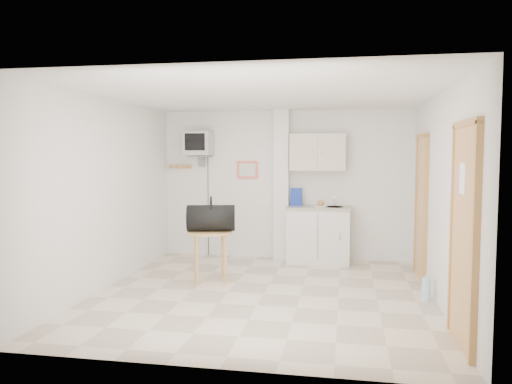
% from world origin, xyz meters
% --- Properties ---
extents(ground, '(4.50, 4.50, 0.00)m').
position_xyz_m(ground, '(0.00, 0.00, 0.00)').
color(ground, beige).
rests_on(ground, ground).
extents(room_envelope, '(4.24, 4.54, 2.55)m').
position_xyz_m(room_envelope, '(0.24, 0.09, 1.54)').
color(room_envelope, white).
rests_on(room_envelope, ground).
extents(kitchenette, '(1.03, 0.58, 2.10)m').
position_xyz_m(kitchenette, '(0.57, 2.00, 0.80)').
color(kitchenette, silver).
rests_on(kitchenette, ground).
extents(crt_television, '(0.44, 0.45, 2.15)m').
position_xyz_m(crt_television, '(-1.45, 2.02, 1.94)').
color(crt_television, slate).
rests_on(crt_television, ground).
extents(round_table, '(0.62, 0.62, 0.71)m').
position_xyz_m(round_table, '(-0.83, 0.48, 0.61)').
color(round_table, tan).
rests_on(round_table, ground).
extents(duffel_bag, '(0.72, 0.50, 0.49)m').
position_xyz_m(duffel_bag, '(-0.82, 0.48, 0.89)').
color(duffel_bag, black).
rests_on(duffel_bag, round_table).
extents(water_bottle, '(0.10, 0.10, 0.31)m').
position_xyz_m(water_bottle, '(1.98, 0.06, 0.14)').
color(water_bottle, '#A8D5E9').
rests_on(water_bottle, ground).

